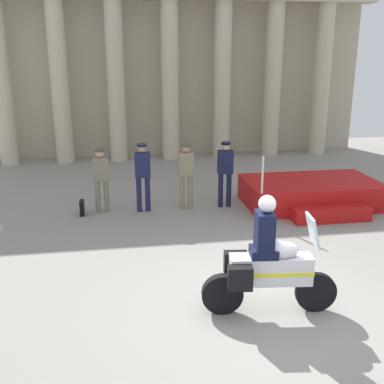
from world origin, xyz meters
The scene contains 9 objects.
ground_plane centered at (0.00, 0.00, 0.00)m, with size 28.26×28.26×0.00m, color gray.
colonnade_backdrop centered at (-0.16, 11.66, 3.50)m, with size 15.22×1.48×6.74m.
reviewing_stand centered at (2.82, 4.90, 0.32)m, with size 3.43×2.49×1.56m.
officer_in_row_0 centered at (-2.59, 5.27, 0.95)m, with size 0.38×0.24×1.61m.
officer_in_row_1 centered at (-1.57, 5.14, 1.02)m, with size 0.38×0.24×1.73m.
officer_in_row_2 centered at (-0.47, 5.17, 1.00)m, with size 0.38×0.24×1.69m.
officer_in_row_3 centered at (0.54, 5.16, 1.01)m, with size 0.38×0.24×1.71m.
motorcycle_with_rider centered at (-0.01, 0.07, 0.79)m, with size 2.09×0.74×1.90m.
briefcase_on_ground centered at (-3.09, 5.11, 0.18)m, with size 0.10×0.32×0.36m, color black.
Camera 1 is at (-2.13, -6.01, 3.87)m, focal length 43.17 mm.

